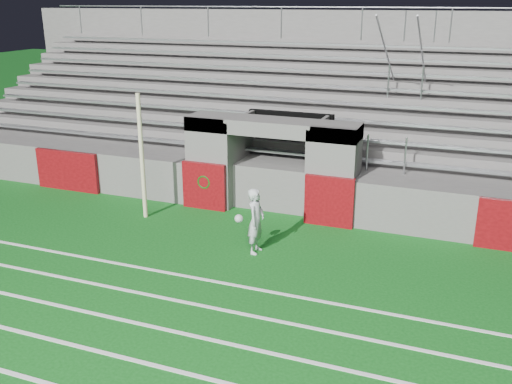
% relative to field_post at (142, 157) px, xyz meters
% --- Properties ---
extents(ground, '(90.00, 90.00, 0.00)m').
position_rel_field_post_xyz_m(ground, '(3.04, -1.78, -1.69)').
color(ground, '#0D5114').
rests_on(ground, ground).
extents(field_post, '(0.12, 0.12, 3.39)m').
position_rel_field_post_xyz_m(field_post, '(0.00, 0.00, 0.00)').
color(field_post, beige).
rests_on(field_post, ground).
extents(stadium_structure, '(26.00, 8.48, 5.42)m').
position_rel_field_post_xyz_m(stadium_structure, '(3.04, 6.19, -0.20)').
color(stadium_structure, '#565452').
rests_on(stadium_structure, ground).
extents(goalkeeper_with_ball, '(0.62, 0.63, 1.57)m').
position_rel_field_post_xyz_m(goalkeeper_with_ball, '(3.64, -1.07, -0.91)').
color(goalkeeper_with_ball, silver).
rests_on(goalkeeper_with_ball, ground).
extents(hose_coil, '(0.55, 0.14, 0.60)m').
position_rel_field_post_xyz_m(hose_coil, '(1.25, 1.16, -0.97)').
color(hose_coil, '#0B3912').
rests_on(hose_coil, ground).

